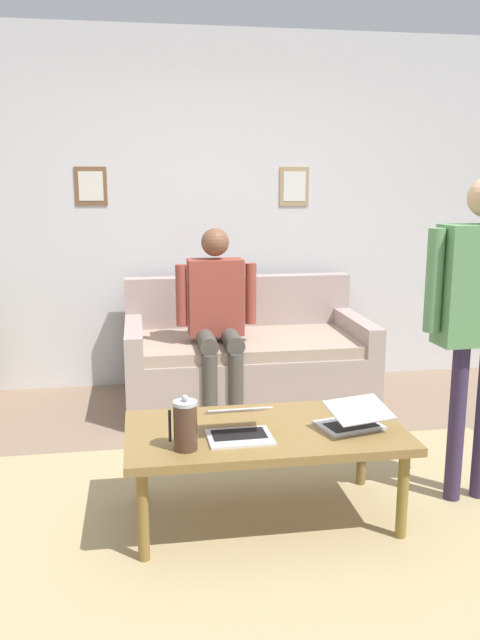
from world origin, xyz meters
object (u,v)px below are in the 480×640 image
(laptop_center, at_px, (353,420))
(person_standing, at_px, (480,300))
(couch, at_px, (246,361))
(person_seated, at_px, (217,311))
(coffee_table, at_px, (265,437))
(laptop_left, at_px, (239,428))
(french_press, at_px, (185,425))

(laptop_center, distance_m, person_standing, 0.84)
(couch, bearing_deg, laptop_center, 96.76)
(couch, xyz_separation_m, person_standing, (-0.86, 1.65, 0.72))
(person_seated, bearing_deg, coffee_table, 91.69)
(laptop_left, bearing_deg, person_seated, -93.49)
(coffee_table, height_order, laptop_left, laptop_left)
(laptop_left, relative_size, person_seated, 0.23)
(coffee_table, distance_m, laptop_center, 0.42)
(coffee_table, relative_size, laptop_left, 4.42)
(french_press, bearing_deg, person_standing, -171.13)
(couch, bearing_deg, french_press, 72.85)
(couch, bearing_deg, person_seated, 43.67)
(coffee_table, xyz_separation_m, laptop_center, (-0.40, 0.06, 0.09))
(couch, relative_size, person_standing, 1.07)
(coffee_table, distance_m, person_seated, 1.50)
(couch, bearing_deg, coffee_table, 83.45)
(coffee_table, height_order, french_press, french_press)
(french_press, bearing_deg, laptop_center, -171.29)
(person_standing, bearing_deg, french_press, 8.87)
(couch, height_order, french_press, couch)
(laptop_center, bearing_deg, coffee_table, -8.80)
(laptop_center, bearing_deg, laptop_left, 1.49)
(laptop_center, bearing_deg, couch, -83.24)
(laptop_left, distance_m, person_standing, 1.31)
(coffee_table, relative_size, laptop_center, 3.82)
(french_press, relative_size, person_standing, 0.15)
(coffee_table, xyz_separation_m, french_press, (0.39, 0.18, 0.15))
(laptop_left, xyz_separation_m, french_press, (0.25, 0.11, 0.07))
(couch, relative_size, laptop_left, 5.86)
(coffee_table, relative_size, french_press, 5.28)
(couch, height_order, coffee_table, couch)
(couch, bearing_deg, laptop_left, 79.38)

